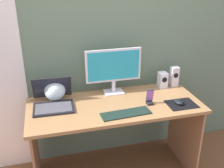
# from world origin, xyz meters

# --- Properties ---
(wall_back) EXTENTS (6.00, 0.04, 2.50)m
(wall_back) POSITION_xyz_m (0.00, 0.40, 1.25)
(wall_back) COLOR slate
(wall_back) RESTS_ON ground_plane
(desk) EXTENTS (1.49, 0.63, 0.75)m
(desk) POSITION_xyz_m (0.00, 0.00, 0.60)
(desk) COLOR #9C7046
(desk) RESTS_ON ground_plane
(monitor) EXTENTS (0.51, 0.14, 0.42)m
(monitor) POSITION_xyz_m (0.05, 0.22, 1.00)
(monitor) COLOR silver
(monitor) RESTS_ON desk
(speaker_right) EXTENTS (0.07, 0.07, 0.20)m
(speaker_right) POSITION_xyz_m (0.67, 0.23, 0.85)
(speaker_right) COLOR silver
(speaker_right) RESTS_ON desk
(speaker_near_monitor) EXTENTS (0.08, 0.09, 0.15)m
(speaker_near_monitor) POSITION_xyz_m (0.54, 0.23, 0.83)
(speaker_near_monitor) COLOR white
(speaker_near_monitor) RESTS_ON desk
(laptop) EXTENTS (0.34, 0.34, 0.23)m
(laptop) POSITION_xyz_m (-0.52, 0.10, 0.80)
(laptop) COLOR black
(laptop) RESTS_ON desk
(fishbowl) EXTENTS (0.19, 0.19, 0.19)m
(fishbowl) POSITION_xyz_m (-0.49, 0.22, 0.84)
(fishbowl) COLOR silver
(fishbowl) RESTS_ON desk
(keyboard_external) EXTENTS (0.41, 0.15, 0.01)m
(keyboard_external) POSITION_xyz_m (0.04, -0.19, 0.76)
(keyboard_external) COLOR black
(keyboard_external) RESTS_ON desk
(mousepad) EXTENTS (0.25, 0.20, 0.00)m
(mousepad) POSITION_xyz_m (0.55, -0.15, 0.76)
(mousepad) COLOR black
(mousepad) RESTS_ON desk
(mouse) EXTENTS (0.08, 0.11, 0.04)m
(mouse) POSITION_xyz_m (0.53, -0.14, 0.78)
(mouse) COLOR black
(mouse) RESTS_ON mousepad
(phone_in_dock) EXTENTS (0.06, 0.05, 0.14)m
(phone_in_dock) POSITION_xyz_m (0.29, -0.07, 0.80)
(phone_in_dock) COLOR black
(phone_in_dock) RESTS_ON desk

